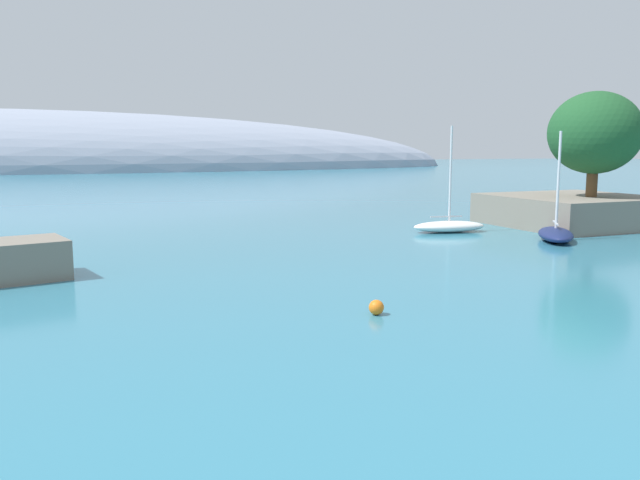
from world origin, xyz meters
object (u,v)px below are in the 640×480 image
object	(u,v)px
sailboat_navy_near_shore	(556,233)
mooring_buoy_orange	(376,307)
sailboat_white_mid_mooring	(449,226)
tree_clump_shore	(595,133)

from	to	relation	value
sailboat_navy_near_shore	mooring_buoy_orange	world-z (taller)	sailboat_navy_near_shore
sailboat_white_mid_mooring	mooring_buoy_orange	size ratio (longest dim) A/B	13.52
sailboat_white_mid_mooring	mooring_buoy_orange	xyz separation A→B (m)	(-17.29, -20.55, -0.23)
tree_clump_shore	sailboat_navy_near_shore	xyz separation A→B (m)	(-8.37, -5.12, -7.35)
tree_clump_shore	sailboat_navy_near_shore	world-z (taller)	tree_clump_shore
tree_clump_shore	sailboat_white_mid_mooring	bearing A→B (deg)	171.72
tree_clump_shore	sailboat_white_mid_mooring	xyz separation A→B (m)	(-12.79, 1.86, -7.34)
mooring_buoy_orange	tree_clump_shore	bearing A→B (deg)	31.85
sailboat_white_mid_mooring	mooring_buoy_orange	world-z (taller)	sailboat_white_mid_mooring
mooring_buoy_orange	sailboat_white_mid_mooring	bearing A→B (deg)	49.92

